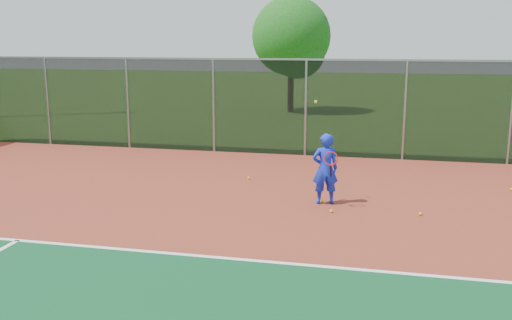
# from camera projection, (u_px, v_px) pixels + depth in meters

# --- Properties ---
(court_apron) EXTENTS (30.00, 20.00, 0.02)m
(court_apron) POSITION_uv_depth(u_px,v_px,m) (419.00, 304.00, 7.90)
(court_apron) COLOR maroon
(court_apron) RESTS_ON ground
(fence_back) EXTENTS (30.00, 0.06, 3.03)m
(fence_back) POSITION_uv_depth(u_px,v_px,m) (405.00, 109.00, 17.12)
(fence_back) COLOR black
(fence_back) RESTS_ON court_apron
(tennis_player) EXTENTS (0.67, 0.68, 2.30)m
(tennis_player) POSITION_uv_depth(u_px,v_px,m) (325.00, 169.00, 12.58)
(tennis_player) COLOR #172DDB
(tennis_player) RESTS_ON court_apron
(practice_ball_1) EXTENTS (0.07, 0.07, 0.07)m
(practice_ball_1) POSITION_uv_depth(u_px,v_px,m) (249.00, 178.00, 14.95)
(practice_ball_1) COLOR #CBCB17
(practice_ball_1) RESTS_ON court_apron
(practice_ball_2) EXTENTS (0.07, 0.07, 0.07)m
(practice_ball_2) POSITION_uv_depth(u_px,v_px,m) (511.00, 189.00, 13.79)
(practice_ball_2) COLOR #CBCB17
(practice_ball_2) RESTS_ON court_apron
(practice_ball_3) EXTENTS (0.07, 0.07, 0.07)m
(practice_ball_3) POSITION_uv_depth(u_px,v_px,m) (420.00, 214.00, 11.86)
(practice_ball_3) COLOR #CBCB17
(practice_ball_3) RESTS_ON court_apron
(practice_ball_4) EXTENTS (0.07, 0.07, 0.07)m
(practice_ball_4) POSITION_uv_depth(u_px,v_px,m) (331.00, 211.00, 12.05)
(practice_ball_4) COLOR #CBCB17
(practice_ball_4) RESTS_ON court_apron
(practice_ball_5) EXTENTS (0.07, 0.07, 0.07)m
(practice_ball_5) POSITION_uv_depth(u_px,v_px,m) (322.00, 201.00, 12.78)
(practice_ball_5) COLOR #CBCB17
(practice_ball_5) RESTS_ON court_apron
(tree_back_left) EXTENTS (3.92, 3.92, 5.75)m
(tree_back_left) POSITION_uv_depth(u_px,v_px,m) (293.00, 40.00, 28.25)
(tree_back_left) COLOR #331E12
(tree_back_left) RESTS_ON ground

